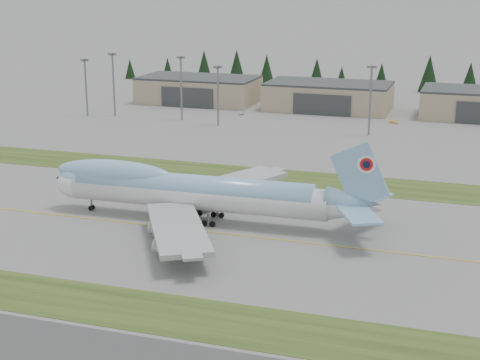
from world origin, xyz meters
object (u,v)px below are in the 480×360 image
(boeing_747_freighter, at_px, (194,191))
(hangar_center, at_px, (329,96))
(hangar_left, at_px, (199,90))
(service_vehicle_b, at_px, (393,123))
(service_vehicle_a, at_px, (242,114))

(boeing_747_freighter, height_order, hangar_center, boeing_747_freighter)
(hangar_left, bearing_deg, boeing_747_freighter, -69.15)
(hangar_center, relative_size, service_vehicle_b, 14.85)
(boeing_747_freighter, relative_size, service_vehicle_b, 23.19)
(boeing_747_freighter, relative_size, hangar_center, 1.56)
(hangar_left, bearing_deg, service_vehicle_b, -13.56)
(hangar_center, bearing_deg, service_vehicle_a, -145.02)
(boeing_747_freighter, distance_m, service_vehicle_b, 127.03)
(service_vehicle_b, bearing_deg, service_vehicle_a, 112.91)
(boeing_747_freighter, height_order, service_vehicle_b, boeing_747_freighter)
(hangar_center, bearing_deg, boeing_747_freighter, -90.12)
(service_vehicle_a, bearing_deg, service_vehicle_b, -11.56)
(hangar_left, distance_m, hangar_center, 55.00)
(boeing_747_freighter, relative_size, service_vehicle_a, 19.02)
(hangar_center, xyz_separation_m, service_vehicle_b, (27.85, -19.98, -5.39))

